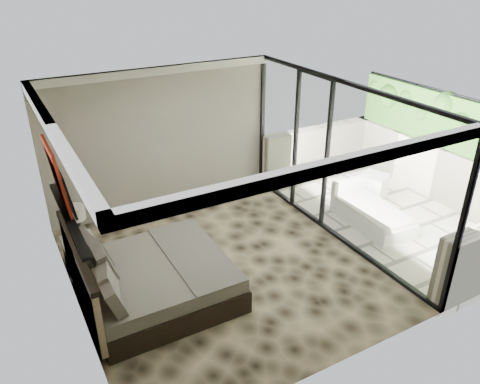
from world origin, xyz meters
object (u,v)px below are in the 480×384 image
bed (151,280)px  table_lamp (76,218)px  lounger (370,214)px  ottoman (373,186)px  nightstand (80,254)px

bed → table_lamp: bearing=117.4°
bed → lounger: bed is taller
ottoman → lounger: lounger is taller
nightstand → lounger: bearing=-6.8°
bed → table_lamp: bed is taller
table_lamp → ottoman: 5.94m
bed → table_lamp: size_ratio=3.69×
bed → lounger: 4.39m
nightstand → ottoman: bearing=2.5°
table_lamp → ottoman: size_ratio=1.14×
ottoman → bed: bearing=-170.1°
nightstand → ottoman: size_ratio=0.97×
bed → nightstand: 1.52m
nightstand → table_lamp: size_ratio=0.86×
lounger → nightstand: bearing=170.2°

